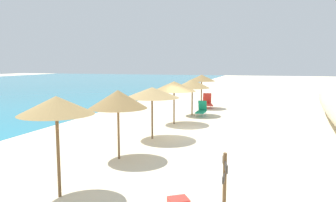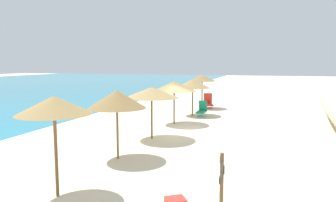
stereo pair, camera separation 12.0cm
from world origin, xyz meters
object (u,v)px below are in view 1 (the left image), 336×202
beach_umbrella_3 (174,86)px  beach_umbrella_5 (202,78)px  beach_umbrella_1 (118,99)px  beach_umbrella_2 (152,93)px  beach_umbrella_0 (56,106)px  lounge_chair_1 (201,110)px  wooden_signpost (225,178)px  beach_umbrella_4 (192,84)px  lounge_chair_0 (208,102)px

beach_umbrella_3 → beach_umbrella_5: size_ratio=0.97×
beach_umbrella_1 → beach_umbrella_2: beach_umbrella_1 is taller
beach_umbrella_0 → lounge_chair_1: bearing=-4.3°
beach_umbrella_3 → wooden_signpost: beach_umbrella_3 is taller
beach_umbrella_2 → beach_umbrella_4: bearing=-2.2°
beach_umbrella_0 → lounge_chair_0: size_ratio=1.71×
wooden_signpost → beach_umbrella_2: bearing=18.5°
lounge_chair_1 → beach_umbrella_3: bearing=72.3°
beach_umbrella_4 → lounge_chair_0: beach_umbrella_4 is taller
beach_umbrella_4 → wooden_signpost: 14.95m
beach_umbrella_3 → wooden_signpost: (-10.89, -4.35, -1.33)m
beach_umbrella_2 → lounge_chair_0: bearing=-3.2°
beach_umbrella_2 → lounge_chair_1: bearing=-7.7°
beach_umbrella_3 → beach_umbrella_5: (7.26, -0.23, 0.17)m
beach_umbrella_2 → wooden_signpost: 8.25m
beach_umbrella_2 → wooden_signpost: beach_umbrella_2 is taller
beach_umbrella_3 → lounge_chair_1: 3.89m
beach_umbrella_3 → beach_umbrella_0: bearing=179.6°
beach_umbrella_5 → wooden_signpost: beach_umbrella_5 is taller
beach_umbrella_0 → beach_umbrella_5: (18.37, -0.30, -0.08)m
beach_umbrella_4 → beach_umbrella_5: (3.80, 0.10, 0.22)m
beach_umbrella_0 → lounge_chair_1: 14.59m
beach_umbrella_2 → beach_umbrella_5: beach_umbrella_5 is taller
beach_umbrella_1 → beach_umbrella_3: bearing=-0.5°
beach_umbrella_1 → beach_umbrella_4: beach_umbrella_1 is taller
beach_umbrella_4 → beach_umbrella_5: bearing=1.5°
lounge_chair_0 → lounge_chair_1: bearing=78.3°
lounge_chair_1 → wooden_signpost: 14.56m
beach_umbrella_0 → beach_umbrella_2: size_ratio=1.06×
beach_umbrella_0 → lounge_chair_0: beach_umbrella_0 is taller
wooden_signpost → lounge_chair_1: bearing=-0.2°
beach_umbrella_5 → lounge_chair_0: (0.32, -0.46, -1.99)m
beach_umbrella_2 → lounge_chair_0: 11.70m
lounge_chair_1 → beach_umbrella_1: bearing=83.8°
lounge_chair_0 → wooden_signpost: 18.83m
beach_umbrella_0 → beach_umbrella_4: size_ratio=1.10×
beach_umbrella_0 → wooden_signpost: bearing=-87.0°
beach_umbrella_4 → lounge_chair_1: beach_umbrella_4 is taller
beach_umbrella_1 → beach_umbrella_3: 7.44m
beach_umbrella_5 → lounge_chair_1: bearing=-168.7°
beach_umbrella_2 → beach_umbrella_5: bearing=-0.9°
lounge_chair_1 → lounge_chair_0: bearing=-86.0°
beach_umbrella_1 → lounge_chair_1: bearing=-5.8°
lounge_chair_0 → wooden_signpost: (-18.46, -3.66, 0.49)m
beach_umbrella_0 → beach_umbrella_3: bearing=-0.4°
lounge_chair_0 → beach_umbrella_1: bearing=71.1°
beach_umbrella_3 → lounge_chair_0: size_ratio=1.61×
beach_umbrella_4 → wooden_signpost: beach_umbrella_4 is taller
beach_umbrella_5 → lounge_chair_1: size_ratio=2.03×
beach_umbrella_2 → lounge_chair_1: beach_umbrella_2 is taller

